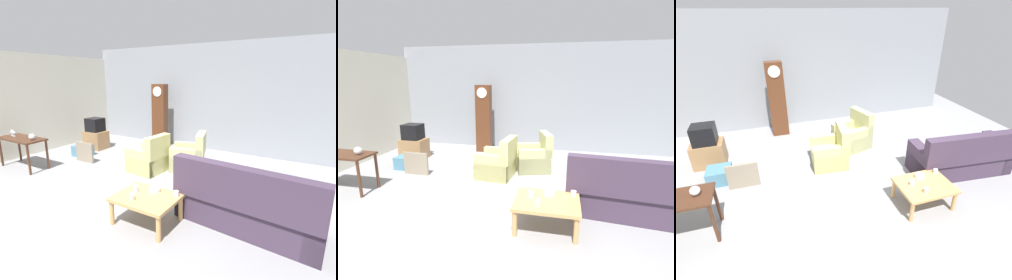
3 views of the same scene
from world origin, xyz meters
TOP-DOWN VIEW (x-y plane):
  - ground_plane at (0.00, 0.00)m, footprint 10.40×10.40m
  - garage_door_wall at (0.00, 3.60)m, footprint 8.40×0.16m
  - pegboard_wall_left at (-4.20, 0.40)m, footprint 0.12×6.40m
  - couch_floral at (2.22, -0.23)m, footprint 2.17×1.08m
  - armchair_olive_near at (-0.36, 0.95)m, footprint 0.86×0.83m
  - armchair_olive_far at (0.41, 1.59)m, footprint 0.98×0.96m
  - coffee_table_wood at (0.87, -0.88)m, footprint 0.96×0.76m
  - console_table_dark at (-3.23, -0.41)m, footprint 1.30×0.56m
  - grandfather_clock at (-1.30, 2.93)m, footprint 0.44×0.30m
  - tv_stand_cabinet at (-3.00, 1.79)m, footprint 0.68×0.52m
  - tv_crt at (-3.00, 1.79)m, footprint 0.48×0.44m
  - framed_picture_leaning at (-2.25, 0.66)m, footprint 0.60×0.05m
  - storage_box_blue at (-2.74, 1.01)m, footprint 0.48×0.44m
  - glass_dome_cloche at (-2.81, -0.39)m, footprint 0.15×0.15m
  - cup_white_porcelain at (1.26, -0.64)m, footprint 0.09×0.09m
  - cup_blue_rimmed at (0.63, -0.84)m, footprint 0.08×0.08m
  - cup_cream_tall at (0.75, -1.08)m, footprint 0.09×0.09m
  - bowl_white_stacked at (0.89, -0.68)m, footprint 0.18×0.18m
  - wine_glass_tall at (-3.68, -0.38)m, footprint 0.08×0.08m
  - wine_glass_mid at (-3.54, -0.41)m, footprint 0.07×0.07m

SIDE VIEW (x-z plane):
  - ground_plane at x=0.00m, z-range 0.00..0.00m
  - storage_box_blue at x=-2.74m, z-range 0.00..0.31m
  - framed_picture_leaning at x=-2.25m, z-range 0.00..0.53m
  - tv_stand_cabinet at x=-3.00m, z-range 0.00..0.56m
  - armchair_olive_near at x=-0.36m, z-range -0.15..0.77m
  - armchair_olive_far at x=0.41m, z-range -0.15..0.77m
  - couch_floral at x=2.22m, z-range -0.17..0.87m
  - coffee_table_wood at x=0.87m, z-range 0.16..0.60m
  - bowl_white_stacked at x=0.89m, z-range 0.44..0.51m
  - cup_white_porcelain at x=1.26m, z-range 0.44..0.52m
  - cup_cream_tall at x=0.75m, z-range 0.44..0.53m
  - cup_blue_rimmed at x=0.63m, z-range 0.44..0.54m
  - console_table_dark at x=-3.23m, z-range 0.27..1.04m
  - tv_crt at x=-3.00m, z-range 0.56..0.98m
  - glass_dome_cloche at x=-2.81m, z-range 0.76..0.91m
  - wine_glass_mid at x=-3.54m, z-range 0.79..0.95m
  - wine_glass_tall at x=-3.68m, z-range 0.79..0.96m
  - grandfather_clock at x=-1.30m, z-range 0.01..2.02m
  - pegboard_wall_left at x=-4.20m, z-range 0.00..2.88m
  - garage_door_wall at x=0.00m, z-range 0.00..3.20m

